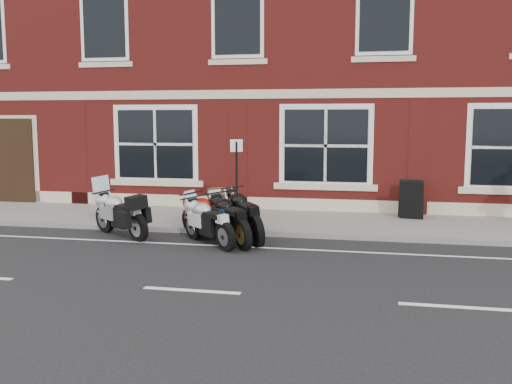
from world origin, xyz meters
The scene contains 12 objects.
ground centered at (0.00, 0.00, 0.00)m, with size 80.00×80.00×0.00m, color black.
sidewalk centered at (0.00, 3.00, 0.06)m, with size 30.00×3.00×0.12m, color slate.
kerb centered at (0.00, 1.42, 0.06)m, with size 30.00×0.16×0.12m, color slate.
pub_building centered at (0.00, 10.50, 6.00)m, with size 24.00×12.00×12.00m, color maroon.
moto_touring_silver centered at (-2.92, 0.72, 0.56)m, with size 1.80×1.29×1.37m.
moto_sport_red centered at (-0.83, 0.87, 0.54)m, with size 1.68×1.42×0.93m.
moto_sport_black centered at (-0.25, 0.56, 0.56)m, with size 1.38×1.84×0.97m.
moto_sport_silver centered at (-0.66, 0.28, 0.52)m, with size 1.54×1.51×0.91m.
moto_naked_black centered at (-0.03, 0.98, 0.60)m, with size 1.34×2.03×1.04m.
a_board_sign centered at (3.80, 3.80, 0.62)m, with size 0.60×0.40×1.01m, color black, non-canonical shape.
barrel_planter centered at (-1.34, 3.55, 0.47)m, with size 0.63×0.63×0.70m.
parking_sign centered at (-0.43, 1.90, 1.34)m, with size 0.29×0.12×2.11m.
Camera 1 is at (2.75, -11.41, 2.72)m, focal length 40.00 mm.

